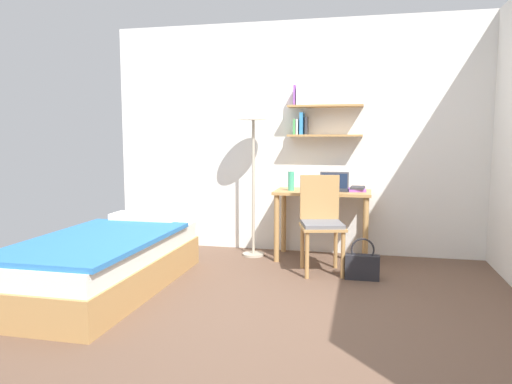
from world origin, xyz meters
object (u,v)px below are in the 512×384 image
at_px(water_bottle, 291,181).
at_px(book_stack, 357,189).
at_px(desk_chair, 321,220).
at_px(desk, 322,204).
at_px(handbag, 362,266).
at_px(bed, 105,262).
at_px(laptop, 334,186).
at_px(standing_lamp, 253,119).

relative_size(water_bottle, book_stack, 0.79).
xyz_separation_m(desk_chair, water_bottle, (-0.36, 0.43, 0.33)).
bearing_deg(desk, handbag, -57.48).
xyz_separation_m(desk, handbag, (0.43, -0.68, -0.47)).
relative_size(water_bottle, handbag, 0.53).
bearing_deg(handbag, book_stack, 95.86).
xyz_separation_m(bed, laptop, (1.85, 1.50, 0.55)).
relative_size(bed, standing_lamp, 1.20).
height_order(water_bottle, book_stack, water_bottle).
height_order(standing_lamp, water_bottle, standing_lamp).
bearing_deg(laptop, water_bottle, -168.19).
bearing_deg(desk_chair, standing_lamp, 149.52).
relative_size(laptop, water_bottle, 1.53).
bearing_deg(desk, bed, -139.82).
distance_m(standing_lamp, handbag, 1.93).
xyz_separation_m(desk_chair, standing_lamp, (-0.79, 0.46, 1.00)).
distance_m(desk, water_bottle, 0.42).
height_order(laptop, book_stack, laptop).
height_order(desk_chair, handbag, desk_chair).
height_order(desk, standing_lamp, standing_lamp).
height_order(laptop, water_bottle, water_bottle).
distance_m(desk, book_stack, 0.40).
relative_size(desk, water_bottle, 4.94).
relative_size(bed, book_stack, 7.96).
height_order(book_stack, handbag, book_stack).
relative_size(desk_chair, book_stack, 3.63).
xyz_separation_m(standing_lamp, water_bottle, (0.42, -0.03, -0.67)).
height_order(standing_lamp, laptop, standing_lamp).
height_order(desk, laptop, laptop).
relative_size(bed, desk_chair, 2.19).
distance_m(desk_chair, book_stack, 0.68).
xyz_separation_m(desk, desk_chair, (0.03, -0.49, -0.08)).
distance_m(desk_chair, standing_lamp, 1.35).
distance_m(standing_lamp, laptop, 1.13).
distance_m(laptop, water_bottle, 0.46).
height_order(bed, laptop, laptop).
distance_m(bed, standing_lamp, 2.15).
bearing_deg(handbag, desk, 122.52).
bearing_deg(desk_chair, laptop, 81.00).
distance_m(laptop, handbag, 1.02).
bearing_deg(desk, laptop, 15.88).
bearing_deg(handbag, desk_chair, 155.05).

